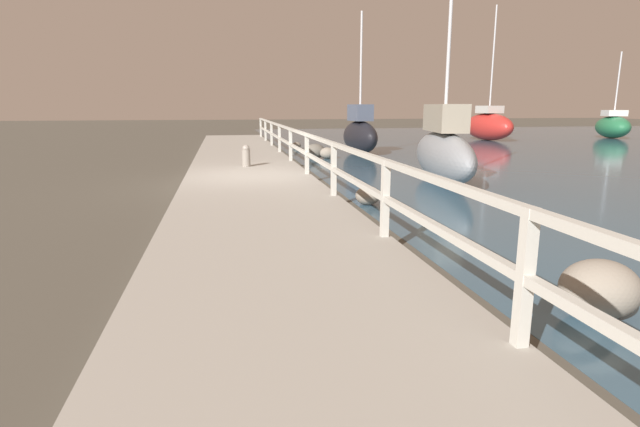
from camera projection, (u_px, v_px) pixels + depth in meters
name	position (u px, v px, depth m)	size (l,w,h in m)	color
ground_plane	(249.00, 184.00, 12.83)	(120.00, 120.00, 0.00)	#4C473D
dock_walkway	(249.00, 180.00, 12.81)	(3.22, 36.00, 0.23)	#9E998E
railing	(307.00, 146.00, 12.91)	(0.10, 32.50, 1.06)	beige
boulder_downstream	(368.00, 196.00, 10.15)	(0.51, 0.46, 0.38)	gray
boulder_mid_strip	(296.00, 145.00, 23.28)	(0.41, 0.37, 0.31)	slate
boulder_upstream	(327.00, 153.00, 18.89)	(0.58, 0.52, 0.43)	gray
boulder_far_strip	(315.00, 151.00, 19.06)	(0.74, 0.67, 0.56)	#666056
boulder_water_edge	(600.00, 289.00, 4.74)	(0.75, 0.68, 0.56)	gray
mooring_bollard	(246.00, 156.00, 14.62)	(0.24, 0.24, 0.64)	gray
sailboat_gray	(443.00, 151.00, 13.05)	(1.76, 4.73, 5.96)	gray
sailboat_black	(360.00, 134.00, 20.86)	(1.29, 3.16, 5.66)	black
sailboat_red	(488.00, 125.00, 28.86)	(1.93, 4.27, 7.41)	red
sailboat_green	(613.00, 126.00, 30.75)	(2.45, 3.54, 5.14)	#236B42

